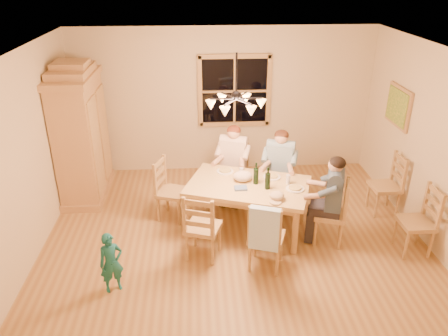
{
  "coord_description": "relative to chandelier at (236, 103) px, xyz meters",
  "views": [
    {
      "loc": [
        -0.5,
        -5.32,
        3.68
      ],
      "look_at": [
        -0.15,
        0.1,
        1.12
      ],
      "focal_mm": 35.0,
      "sensor_mm": 36.0,
      "label": 1
    }
  ],
  "objects": [
    {
      "name": "chair_end_right",
      "position": [
        1.35,
        -0.11,
        -1.77
      ],
      "size": [
        0.54,
        0.55,
        0.99
      ],
      "rotation": [
        0.0,
        0.0,
        1.24
      ],
      "color": "#AA884B",
      "rests_on": "floor"
    },
    {
      "name": "cloth_bundle",
      "position": [
        0.15,
        0.4,
        -1.24
      ],
      "size": [
        0.28,
        0.22,
        0.15
      ],
      "primitive_type": "ellipsoid",
      "color": "#C8AB91",
      "rests_on": "dining_table"
    },
    {
      "name": "napkin",
      "position": [
        0.1,
        0.14,
        -1.3
      ],
      "size": [
        0.22,
        0.19,
        0.03
      ],
      "primitive_type": "cube",
      "rotation": [
        0.0,
        0.0,
        -0.33
      ],
      "color": "slate",
      "rests_on": "dining_table"
    },
    {
      "name": "chair_spare_back",
      "position": [
        2.45,
        0.65,
        -1.77
      ],
      "size": [
        0.43,
        0.45,
        0.99
      ],
      "rotation": [
        0.0,
        0.0,
        1.6
      ],
      "color": "#AA884B",
      "rests_on": "floor"
    },
    {
      "name": "adult_slate_man",
      "position": [
        1.35,
        -0.11,
        -1.24
      ],
      "size": [
        0.52,
        0.5,
        0.87
      ],
      "rotation": [
        0.0,
        0.0,
        1.24
      ],
      "color": "#3F5165",
      "rests_on": "floor"
    },
    {
      "name": "cap",
      "position": [
        0.56,
        -0.18,
        -1.26
      ],
      "size": [
        0.2,
        0.2,
        0.11
      ],
      "primitive_type": "ellipsoid",
      "color": "tan",
      "rests_on": "dining_table"
    },
    {
      "name": "chair_spare_front",
      "position": [
        2.45,
        -0.42,
        -1.77
      ],
      "size": [
        0.42,
        0.44,
        0.99
      ],
      "rotation": [
        0.0,
        0.0,
        1.58
      ],
      "color": "#AA884B",
      "rests_on": "floor"
    },
    {
      "name": "armoire",
      "position": [
        -2.42,
        1.6,
        -1.02
      ],
      "size": [
        0.66,
        1.4,
        2.3
      ],
      "color": "#9F7645",
      "rests_on": "floor"
    },
    {
      "name": "chandelier",
      "position": [
        0.0,
        0.0,
        0.0
      ],
      "size": [
        0.77,
        0.68,
        0.71
      ],
      "color": "black",
      "rests_on": "ceiling"
    },
    {
      "name": "window",
      "position": [
        0.2,
        2.47,
        -0.53
      ],
      "size": [
        1.3,
        0.06,
        1.3
      ],
      "color": "black",
      "rests_on": "wall_back"
    },
    {
      "name": "child",
      "position": [
        -1.58,
        -0.96,
        -1.68
      ],
      "size": [
        0.34,
        0.29,
        0.8
      ],
      "primitive_type": "imported",
      "rotation": [
        0.0,
        0.0,
        0.42
      ],
      "color": "#17656B",
      "rests_on": "floor"
    },
    {
      "name": "floor",
      "position": [
        0.0,
        0.0,
        -2.08
      ],
      "size": [
        5.5,
        5.5,
        0.0
      ],
      "primitive_type": "plane",
      "color": "olive",
      "rests_on": "ground"
    },
    {
      "name": "painting",
      "position": [
        2.71,
        1.2,
        -0.48
      ],
      "size": [
        0.06,
        0.78,
        0.64
      ],
      "color": "#9F7645",
      "rests_on": "wall_right"
    },
    {
      "name": "chair_far_right",
      "position": [
        0.8,
        0.95,
        -1.77
      ],
      "size": [
        0.55,
        0.54,
        0.99
      ],
      "rotation": [
        0.0,
        0.0,
        2.81
      ],
      "color": "#AA884B",
      "rests_on": "floor"
    },
    {
      "name": "chair_end_left",
      "position": [
        -0.91,
        0.68,
        -1.77
      ],
      "size": [
        0.54,
        0.55,
        0.99
      ],
      "rotation": [
        0.0,
        0.0,
        -1.91
      ],
      "color": "#AA884B",
      "rests_on": "floor"
    },
    {
      "name": "chair_near_right",
      "position": [
        0.36,
        -0.63,
        -1.77
      ],
      "size": [
        0.55,
        0.54,
        0.99
      ],
      "rotation": [
        0.0,
        0.0,
        -0.33
      ],
      "color": "#AA884B",
      "rests_on": "floor"
    },
    {
      "name": "chair_far_left",
      "position": [
        0.08,
        1.2,
        -1.77
      ],
      "size": [
        0.55,
        0.54,
        0.99
      ],
      "rotation": [
        0.0,
        0.0,
        2.81
      ],
      "color": "#AA884B",
      "rests_on": "floor"
    },
    {
      "name": "wine_bottle_a",
      "position": [
        0.33,
        0.3,
        -1.15
      ],
      "size": [
        0.08,
        0.08,
        0.33
      ],
      "primitive_type": "cylinder",
      "color": "black",
      "rests_on": "dining_table"
    },
    {
      "name": "wall_right",
      "position": [
        2.75,
        0.0,
        -0.73
      ],
      "size": [
        0.02,
        5.0,
        2.7
      ],
      "primitive_type": "cube",
      "color": "beige",
      "rests_on": "floor"
    },
    {
      "name": "ceiling",
      "position": [
        0.0,
        0.0,
        0.62
      ],
      "size": [
        5.5,
        5.0,
        0.02
      ],
      "primitive_type": "cube",
      "color": "white",
      "rests_on": "wall_back"
    },
    {
      "name": "plate_plaid",
      "position": [
        0.6,
        0.48,
        -1.31
      ],
      "size": [
        0.26,
        0.26,
        0.02
      ],
      "primitive_type": "cylinder",
      "color": "white",
      "rests_on": "dining_table"
    },
    {
      "name": "wine_bottle_b",
      "position": [
        0.48,
        0.13,
        -1.15
      ],
      "size": [
        0.08,
        0.08,
        0.33
      ],
      "primitive_type": "cylinder",
      "color": "black",
      "rests_on": "dining_table"
    },
    {
      "name": "adult_woman",
      "position": [
        0.08,
        1.2,
        -1.24
      ],
      "size": [
        0.5,
        0.52,
        0.87
      ],
      "rotation": [
        0.0,
        0.0,
        2.81
      ],
      "color": "beige",
      "rests_on": "floor"
    },
    {
      "name": "wine_glass_b",
      "position": [
        0.8,
        0.26,
        -1.25
      ],
      "size": [
        0.06,
        0.06,
        0.14
      ],
      "primitive_type": "cylinder",
      "color": "silver",
      "rests_on": "dining_table"
    },
    {
      "name": "towel",
      "position": [
        0.3,
        -0.81,
        -1.38
      ],
      "size": [
        0.39,
        0.22,
        0.58
      ],
      "primitive_type": "cube",
      "rotation": [
        0.0,
        0.0,
        -0.33
      ],
      "color": "#B1D5F0",
      "rests_on": "chair_near_right"
    },
    {
      "name": "chair_near_left",
      "position": [
        -0.46,
        -0.34,
        -1.77
      ],
      "size": [
        0.55,
        0.54,
        0.99
      ],
      "rotation": [
        0.0,
        0.0,
        -0.33
      ],
      "color": "#AA884B",
      "rests_on": "floor"
    },
    {
      "name": "wall_back",
      "position": [
        0.0,
        2.5,
        -0.73
      ],
      "size": [
        5.5,
        0.02,
        2.7
      ],
      "primitive_type": "cube",
      "color": "beige",
      "rests_on": "floor"
    },
    {
      "name": "wall_left",
      "position": [
        -2.75,
        0.0,
        -0.73
      ],
      "size": [
        0.02,
        5.0,
        2.7
      ],
      "primitive_type": "cube",
      "color": "beige",
      "rests_on": "floor"
    },
    {
      "name": "adult_plaid_man",
      "position": [
        0.8,
        0.95,
        -1.24
      ],
      "size": [
        0.5,
        0.52,
        0.87
      ],
      "rotation": [
        0.0,
        0.0,
        2.81
      ],
      "color": "#316B88",
      "rests_on": "floor"
    },
    {
      "name": "dining_table",
      "position": [
        0.22,
        0.28,
        -1.42
      ],
      "size": [
        1.98,
        1.56,
        0.76
      ],
      "rotation": [
        0.0,
        0.0,
        -0.33
      ],
      "color": "tan",
      "rests_on": "floor"
    },
    {
      "name": "plate_slate",
      "position": [
        0.86,
        0.08,
        -1.31
      ],
      "size": [
        0.26,
        0.26,
        0.02
      ],
      "primitive_type": "cylinder",
      "color": "white",
      "rests_on": "dining_table"
    },
    {
      "name": "plate_woman",
      "position": [
        -0.09,
        0.72,
        -1.31
      ],
      "size": [
        0.26,
        0.26,
        0.02
      ],
      "primitive_type": "cylinder",
      "color": "white",
      "rests_on": "dining_table"
    },
    {
      "name": "wine_glass_a",
      "position": [
        0.14,
        0.54,
        -1.25
      ],
      "size": [
        0.06,
        0.06,
        0.14
      ],
      "primitive_type": "cylinder",
      "color": "silver",
      "rests_on": "dining_table"
    }
  ]
}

